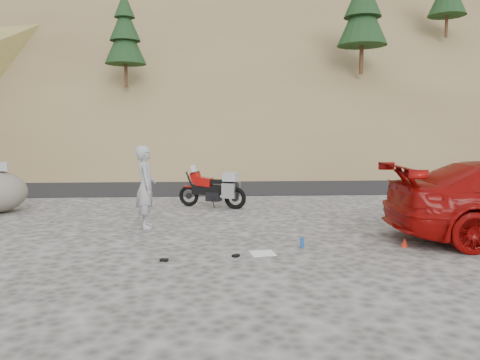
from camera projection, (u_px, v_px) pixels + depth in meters
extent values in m
plane|color=#43403E|center=(205.00, 235.00, 9.69)|extent=(140.00, 140.00, 0.00)
cube|color=black|center=(208.00, 184.00, 18.62)|extent=(120.00, 7.00, 0.05)
cube|color=brown|center=(233.00, 58.00, 38.69)|extent=(110.00, 51.90, 46.72)
cube|color=brown|center=(233.00, 54.00, 38.66)|extent=(110.00, 43.28, 36.46)
cube|color=brown|center=(226.00, 33.00, 57.88)|extent=(120.00, 40.00, 30.00)
cylinder|color=#3A2415|center=(126.00, 73.00, 22.80)|extent=(0.17, 0.17, 1.40)
cone|color=black|center=(125.00, 40.00, 22.63)|extent=(2.00, 2.00, 2.25)
cone|color=black|center=(125.00, 22.00, 22.54)|extent=(1.50, 1.50, 1.76)
cone|color=black|center=(124.00, 4.00, 22.44)|extent=(1.00, 1.00, 1.26)
cylinder|color=#3A2415|center=(361.00, 56.00, 24.40)|extent=(0.22, 0.22, 1.82)
cone|color=black|center=(363.00, 17.00, 24.18)|extent=(2.60, 2.60, 2.92)
cylinder|color=#3A2415|center=(446.00, 24.00, 27.48)|extent=(0.18, 0.18, 1.54)
torus|color=black|center=(189.00, 196.00, 13.25)|extent=(0.59, 0.32, 0.59)
cylinder|color=black|center=(189.00, 196.00, 13.25)|extent=(0.19, 0.12, 0.18)
torus|color=black|center=(235.00, 198.00, 12.81)|extent=(0.63, 0.35, 0.63)
cylinder|color=black|center=(235.00, 198.00, 12.81)|extent=(0.21, 0.14, 0.20)
cylinder|color=black|center=(191.00, 184.00, 13.19)|extent=(0.33, 0.17, 0.73)
cylinder|color=black|center=(195.00, 172.00, 13.11)|extent=(0.24, 0.53, 0.04)
cube|color=black|center=(211.00, 190.00, 13.02)|extent=(1.08, 0.60, 0.27)
cube|color=black|center=(214.00, 196.00, 13.01)|extent=(0.47, 0.40, 0.25)
cube|color=#8E0907|center=(204.00, 182.00, 13.06)|extent=(0.54, 0.42, 0.28)
cube|color=#8E0907|center=(196.00, 178.00, 13.12)|extent=(0.36, 0.38, 0.32)
cube|color=silver|center=(194.00, 169.00, 13.11)|extent=(0.20, 0.29, 0.23)
cube|color=black|center=(218.00, 182.00, 12.92)|extent=(0.53, 0.37, 0.11)
cube|color=black|center=(230.00, 183.00, 12.82)|extent=(0.35, 0.27, 0.09)
cube|color=silver|center=(228.00, 191.00, 12.60)|extent=(0.37, 0.23, 0.40)
cube|color=silver|center=(234.00, 189.00, 13.04)|extent=(0.37, 0.23, 0.40)
cube|color=#98999E|center=(231.00, 177.00, 12.79)|extent=(0.46, 0.42, 0.23)
cube|color=#8E0907|center=(189.00, 186.00, 13.22)|extent=(0.29, 0.20, 0.04)
cylinder|color=black|center=(213.00, 203.00, 12.86)|extent=(0.09, 0.18, 0.33)
cylinder|color=silver|center=(227.00, 196.00, 12.74)|extent=(0.41, 0.23, 0.12)
imported|color=#98999E|center=(147.00, 227.00, 10.42)|extent=(0.55, 0.73, 1.83)
cube|color=white|center=(263.00, 253.00, 8.23)|extent=(0.47, 0.43, 0.01)
cylinder|color=#1A48A1|center=(302.00, 242.00, 8.64)|extent=(0.09, 0.09, 0.19)
cone|color=red|center=(405.00, 242.00, 8.70)|extent=(0.13, 0.13, 0.17)
cube|color=black|center=(164.00, 260.00, 7.77)|extent=(0.15, 0.12, 0.04)
cube|color=black|center=(236.00, 256.00, 8.03)|extent=(0.15, 0.15, 0.04)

